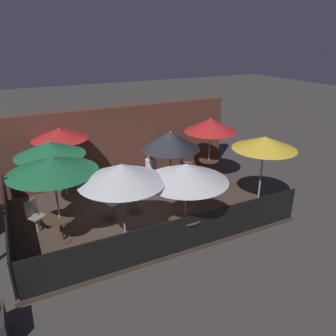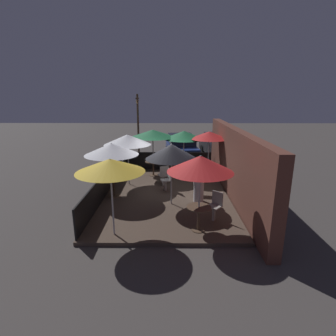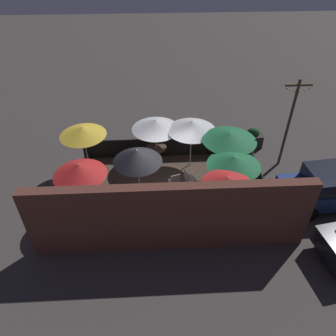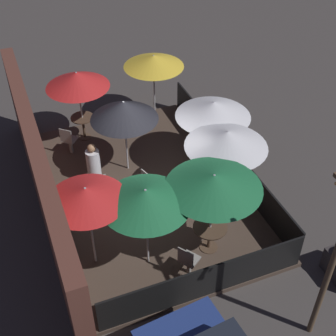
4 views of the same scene
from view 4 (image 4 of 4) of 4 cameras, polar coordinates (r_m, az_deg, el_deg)
ground_plane at (r=13.32m, az=-2.52°, el=-2.96°), size 60.00×60.00×0.00m
patio_deck at (r=13.28m, az=-2.52°, el=-2.76°), size 7.72×5.08×0.12m
building_wall at (r=12.03m, az=-15.22°, el=-1.17°), size 9.32×0.36×2.83m
fence_front at (r=13.74m, az=7.25°, el=1.49°), size 7.52×0.05×0.95m
fence_side_left at (r=10.51m, az=4.62°, el=-13.67°), size 0.05×4.88×0.95m
patio_umbrella_0 at (r=12.98m, az=5.55°, el=7.16°), size 2.11×2.11×2.18m
patio_umbrella_1 at (r=14.32m, az=-11.03°, el=10.54°), size 1.92×1.92×2.33m
patio_umbrella_2 at (r=10.24m, az=5.62°, el=-1.64°), size 2.19×2.19×2.34m
patio_umbrella_3 at (r=9.92m, az=-2.74°, el=-3.54°), size 1.99×1.99×2.31m
patio_umbrella_4 at (r=10.02m, az=-9.98°, el=-3.19°), size 1.77×1.77×2.35m
patio_umbrella_5 at (r=15.10m, az=-1.76°, el=12.91°), size 1.93×1.93×2.30m
patio_umbrella_6 at (r=12.80m, az=-5.39°, el=7.01°), size 1.89×1.89×2.30m
patio_umbrella_7 at (r=11.65m, az=7.16°, el=3.53°), size 2.11×2.11×2.31m
dining_table_0 at (r=13.75m, az=5.20°, el=2.38°), size 0.94×0.94×0.75m
dining_table_1 at (r=15.09m, az=-10.34°, el=5.58°), size 0.74×0.74×0.77m
dining_table_2 at (r=11.34m, az=5.12°, el=-7.67°), size 0.83×0.83×0.73m
patio_chair_0 at (r=10.82m, az=2.45°, el=-11.13°), size 0.56×0.56×0.93m
patio_chair_1 at (r=12.65m, az=-2.25°, el=-1.82°), size 0.50×0.50×0.94m
patio_chair_2 at (r=14.49m, az=-12.02°, el=3.41°), size 0.56×0.56×0.96m
patio_chair_3 at (r=12.27m, az=-0.58°, el=-3.33°), size 0.51×0.51×0.95m
patio_chair_4 at (r=12.69m, az=-8.43°, el=-2.08°), size 0.44×0.44×0.96m
patron_0 at (r=13.26m, az=-9.04°, el=0.30°), size 0.43×0.43×1.32m
light_post at (r=9.13m, az=19.56°, el=-10.45°), size 1.10×0.12×4.18m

